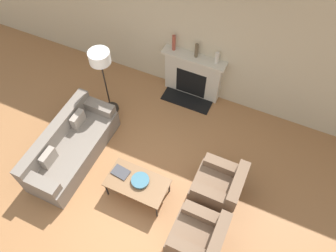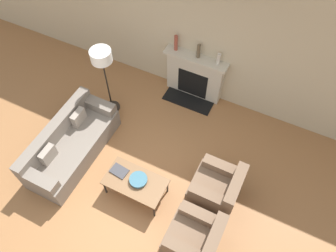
{
  "view_description": "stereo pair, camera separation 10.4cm",
  "coord_description": "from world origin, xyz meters",
  "px_view_note": "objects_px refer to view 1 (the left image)",
  "views": [
    {
      "loc": [
        1.51,
        -1.76,
        5.48
      ],
      "look_at": [
        0.03,
        1.49,
        0.45
      ],
      "focal_mm": 35.0,
      "sensor_mm": 36.0,
      "label": 1
    },
    {
      "loc": [
        1.61,
        -1.72,
        5.48
      ],
      "look_at": [
        0.03,
        1.49,
        0.45
      ],
      "focal_mm": 35.0,
      "sensor_mm": 36.0,
      "label": 2
    }
  ],
  "objects_px": {
    "mantel_vase_center_right": "(217,58)",
    "couch": "(71,147)",
    "book": "(121,172)",
    "mantel_vase_left": "(174,43)",
    "coffee_table": "(137,183)",
    "armchair_near": "(199,237)",
    "bowl": "(140,180)",
    "floor_lamp": "(101,63)",
    "armchair_far": "(219,187)",
    "fireplace": "(193,76)",
    "mantel_vase_center_left": "(197,51)"
  },
  "relations": [
    {
      "from": "fireplace",
      "to": "mantel_vase_center_right",
      "type": "xyz_separation_m",
      "value": [
        0.45,
        0.02,
        0.66
      ]
    },
    {
      "from": "armchair_far",
      "to": "mantel_vase_center_right",
      "type": "distance_m",
      "value": 2.41
    },
    {
      "from": "coffee_table",
      "to": "mantel_vase_left",
      "type": "bearing_deg",
      "value": 100.75
    },
    {
      "from": "coffee_table",
      "to": "mantel_vase_center_left",
      "type": "distance_m",
      "value": 2.74
    },
    {
      "from": "fireplace",
      "to": "couch",
      "type": "height_order",
      "value": "fireplace"
    },
    {
      "from": "coffee_table",
      "to": "mantel_vase_left",
      "type": "xyz_separation_m",
      "value": [
        -0.5,
        2.62,
        0.83
      ]
    },
    {
      "from": "armchair_far",
      "to": "mantel_vase_left",
      "type": "bearing_deg",
      "value": -139.14
    },
    {
      "from": "armchair_near",
      "to": "bowl",
      "type": "bearing_deg",
      "value": -108.87
    },
    {
      "from": "coffee_table",
      "to": "book",
      "type": "xyz_separation_m",
      "value": [
        -0.34,
        0.04,
        0.04
      ]
    },
    {
      "from": "couch",
      "to": "armchair_far",
      "type": "bearing_deg",
      "value": -82.16
    },
    {
      "from": "coffee_table",
      "to": "floor_lamp",
      "type": "xyz_separation_m",
      "value": [
        -1.43,
        1.46,
        0.94
      ]
    },
    {
      "from": "bowl",
      "to": "fireplace",
      "type": "bearing_deg",
      "value": 92.1
    },
    {
      "from": "armchair_far",
      "to": "floor_lamp",
      "type": "height_order",
      "value": "floor_lamp"
    },
    {
      "from": "book",
      "to": "mantel_vase_left",
      "type": "height_order",
      "value": "mantel_vase_left"
    },
    {
      "from": "armchair_near",
      "to": "bowl",
      "type": "xyz_separation_m",
      "value": [
        -1.24,
        0.42,
        0.15
      ]
    },
    {
      "from": "armchair_near",
      "to": "floor_lamp",
      "type": "height_order",
      "value": "floor_lamp"
    },
    {
      "from": "mantel_vase_center_left",
      "to": "mantel_vase_center_right",
      "type": "bearing_deg",
      "value": 0.0
    },
    {
      "from": "floor_lamp",
      "to": "mantel_vase_center_left",
      "type": "relative_size",
      "value": 5.3
    },
    {
      "from": "couch",
      "to": "book",
      "type": "height_order",
      "value": "couch"
    },
    {
      "from": "couch",
      "to": "armchair_near",
      "type": "height_order",
      "value": "armchair_near"
    },
    {
      "from": "mantel_vase_center_right",
      "to": "couch",
      "type": "bearing_deg",
      "value": -127.7
    },
    {
      "from": "fireplace",
      "to": "couch",
      "type": "distance_m",
      "value": 2.84
    },
    {
      "from": "mantel_vase_left",
      "to": "mantel_vase_center_left",
      "type": "height_order",
      "value": "mantel_vase_left"
    },
    {
      "from": "armchair_near",
      "to": "floor_lamp",
      "type": "distance_m",
      "value": 3.44
    },
    {
      "from": "bowl",
      "to": "mantel_vase_center_left",
      "type": "relative_size",
      "value": 1.03
    },
    {
      "from": "bowl",
      "to": "couch",
      "type": "bearing_deg",
      "value": 174.91
    },
    {
      "from": "armchair_near",
      "to": "fireplace",
      "type": "bearing_deg",
      "value": -155.94
    },
    {
      "from": "mantel_vase_left",
      "to": "mantel_vase_center_left",
      "type": "distance_m",
      "value": 0.48
    },
    {
      "from": "floor_lamp",
      "to": "mantel_vase_center_right",
      "type": "bearing_deg",
      "value": 32.55
    },
    {
      "from": "mantel_vase_left",
      "to": "mantel_vase_center_left",
      "type": "relative_size",
      "value": 1.14
    },
    {
      "from": "book",
      "to": "mantel_vase_left",
      "type": "bearing_deg",
      "value": 99.56
    },
    {
      "from": "fireplace",
      "to": "armchair_near",
      "type": "relative_size",
      "value": 1.66
    },
    {
      "from": "bowl",
      "to": "floor_lamp",
      "type": "relative_size",
      "value": 0.2
    },
    {
      "from": "fireplace",
      "to": "mantel_vase_center_left",
      "type": "bearing_deg",
      "value": 27.52
    },
    {
      "from": "armchair_near",
      "to": "bowl",
      "type": "height_order",
      "value": "armchair_near"
    },
    {
      "from": "armchair_far",
      "to": "bowl",
      "type": "bearing_deg",
      "value": -67.3
    },
    {
      "from": "couch",
      "to": "mantel_vase_center_left",
      "type": "relative_size",
      "value": 6.75
    },
    {
      "from": "book",
      "to": "couch",
      "type": "bearing_deg",
      "value": 179.71
    },
    {
      "from": "mantel_vase_left",
      "to": "mantel_vase_center_right",
      "type": "xyz_separation_m",
      "value": [
        0.9,
        0.0,
        -0.05
      ]
    },
    {
      "from": "armchair_near",
      "to": "mantel_vase_center_left",
      "type": "height_order",
      "value": "mantel_vase_center_left"
    },
    {
      "from": "fireplace",
      "to": "couch",
      "type": "bearing_deg",
      "value": -120.71
    },
    {
      "from": "armchair_near",
      "to": "book",
      "type": "distance_m",
      "value": 1.69
    },
    {
      "from": "bowl",
      "to": "book",
      "type": "relative_size",
      "value": 0.98
    },
    {
      "from": "couch",
      "to": "mantel_vase_center_right",
      "type": "distance_m",
      "value": 3.22
    },
    {
      "from": "mantel_vase_left",
      "to": "fireplace",
      "type": "bearing_deg",
      "value": -1.93
    },
    {
      "from": "bowl",
      "to": "coffee_table",
      "type": "bearing_deg",
      "value": -141.99
    },
    {
      "from": "coffee_table",
      "to": "armchair_near",
      "type": "bearing_deg",
      "value": -16.81
    },
    {
      "from": "book",
      "to": "floor_lamp",
      "type": "distance_m",
      "value": 1.99
    },
    {
      "from": "armchair_far",
      "to": "mantel_vase_center_right",
      "type": "bearing_deg",
      "value": -156.66
    },
    {
      "from": "couch",
      "to": "coffee_table",
      "type": "bearing_deg",
      "value": -96.59
    }
  ]
}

